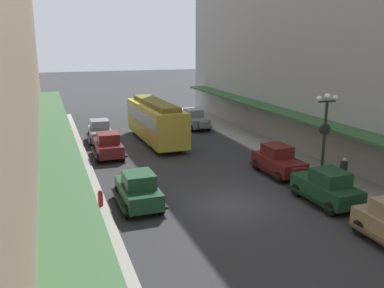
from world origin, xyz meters
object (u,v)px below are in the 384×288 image
Objects in this scene: parked_car_3 at (194,119)px; parked_car_6 at (279,160)px; lamp_post_with_clock at (325,134)px; fire_hydrant at (100,198)px; parked_car_4 at (327,186)px; pedestrian_2 at (343,171)px; streetcar at (156,120)px; parked_car_2 at (100,131)px; parked_car_1 at (138,189)px; pedestrian_0 at (57,159)px; parked_car_0 at (108,145)px; pedestrian_1 at (68,195)px.

parked_car_6 is at bearing -89.25° from parked_car_3.
lamp_post_with_clock is 12.99m from fire_hydrant.
parked_car_4 is 2.62× the size of pedestrian_2.
streetcar reaches higher than fire_hydrant.
fire_hydrant is (-1.85, -14.17, -0.38)m from parked_car_2.
parked_car_1 is 0.44× the size of streetcar.
pedestrian_0 is (-1.81, 6.35, 0.45)m from fire_hydrant.
parked_car_0 is 1.00× the size of parked_car_6.
pedestrian_1 is (-12.56, -16.98, 0.07)m from parked_car_3.
parked_car_3 is at bearing 61.71° from parked_car_1.
parked_car_3 is 1.01× the size of parked_car_4.
parked_car_3 is 2.58× the size of pedestrian_0.
lamp_post_with_clock is at bearing -2.09° from fire_hydrant.
parked_car_3 is 16.48m from pedestrian_0.
parked_car_1 is at bearing -89.59° from parked_car_0.
parked_car_6 is 11.35m from fire_hydrant.
pedestrian_2 is at bearing -43.20° from parked_car_0.
fire_hydrant is (-12.75, 0.46, -2.42)m from lamp_post_with_clock.
parked_car_3 is 20.01m from fire_hydrant.
parked_car_6 is 3.41m from lamp_post_with_clock.
parked_car_3 is 1.01× the size of parked_car_6.
fire_hydrant is at bearing -97.43° from parked_car_2.
streetcar is 11.79× the size of fire_hydrant.
lamp_post_with_clock is at bearing -25.08° from pedestrian_0.
streetcar reaches higher than parked_car_4.
pedestrian_0 reaches higher than fire_hydrant.
streetcar reaches higher than pedestrian_1.
pedestrian_2 is (11.60, -10.89, 0.05)m from parked_car_0.
pedestrian_0 is at bearing -115.06° from parked_car_2.
pedestrian_1 is (-12.55, 2.94, 0.07)m from parked_car_4.
fire_hydrant is at bearing 177.91° from lamp_post_with_clock.
pedestrian_0 is (-12.81, 9.56, 0.07)m from parked_car_4.
parked_car_3 is 0.45× the size of streetcar.
pedestrian_0 is (-3.66, -7.82, 0.07)m from parked_car_2.
pedestrian_0 is (-13.02, 4.57, 0.07)m from parked_car_6.
fire_hydrant is 13.47m from pedestrian_2.
pedestrian_0 and pedestrian_1 have the same top height.
parked_car_4 reaches higher than pedestrian_0.
fire_hydrant is at bearing -123.39° from parked_car_3.
lamp_post_with_clock is (10.90, -0.14, 2.04)m from parked_car_1.
lamp_post_with_clock is at bearing -0.74° from parked_car_1.
pedestrian_0 is at bearing -141.94° from streetcar.
pedestrian_1 is (0.26, -6.63, 0.00)m from pedestrian_0.
parked_car_1 is 11.09m from lamp_post_with_clock.
parked_car_1 reaches higher than pedestrian_0.
parked_car_6 is (0.21, 4.99, 0.00)m from parked_car_4.
parked_car_1 is at bearing -167.31° from parked_car_6.
parked_car_1 is at bearing 162.50° from parked_car_4.
parked_car_2 is 0.83× the size of lamp_post_with_clock.
parked_car_1 is 0.99× the size of parked_car_3.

